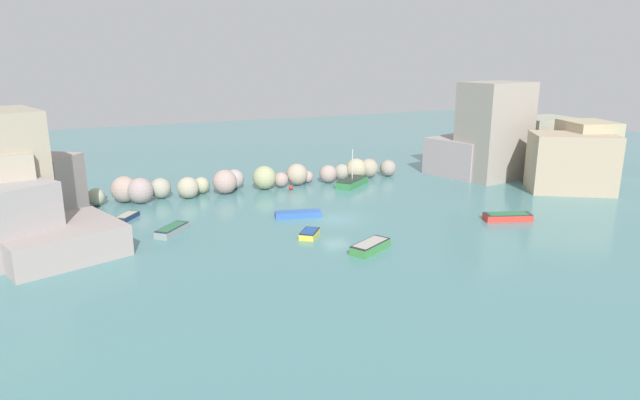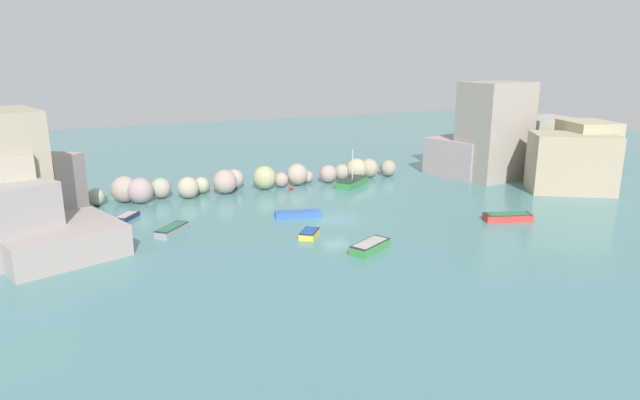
% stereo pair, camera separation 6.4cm
% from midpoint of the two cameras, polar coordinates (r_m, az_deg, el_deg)
% --- Properties ---
extents(cove_water, '(160.00, 160.00, 0.00)m').
position_cam_midpoint_polar(cove_water, '(51.71, 1.70, -2.02)').
color(cove_water, teal).
rests_on(cove_water, ground).
extents(cliff_headland_right, '(21.45, 23.15, 11.77)m').
position_cam_midpoint_polar(cliff_headland_right, '(74.48, 20.76, 5.20)').
color(cliff_headland_right, tan).
rests_on(cliff_headland_right, ground).
extents(rock_breakwater, '(36.44, 4.73, 2.75)m').
position_cam_midpoint_polar(rock_breakwater, '(63.09, -7.02, 2.12)').
color(rock_breakwater, '#A7AA8D').
rests_on(rock_breakwater, ground).
extents(channel_buoy, '(0.49, 0.49, 0.49)m').
position_cam_midpoint_polar(channel_buoy, '(62.91, -2.98, 1.28)').
color(channel_buoy, red).
rests_on(channel_buoy, cove_water).
extents(moored_boat_0, '(2.52, 2.85, 0.44)m').
position_cam_midpoint_polar(moored_boat_0, '(54.92, -19.32, -1.61)').
color(moored_boat_0, navy).
rests_on(moored_boat_0, cove_water).
extents(moored_boat_1, '(5.13, 4.46, 4.36)m').
position_cam_midpoint_polar(moored_boat_1, '(64.79, 3.38, 1.84)').
color(moored_boat_1, '#357F46').
rests_on(moored_boat_1, cove_water).
extents(moored_boat_2, '(2.44, 2.60, 0.58)m').
position_cam_midpoint_polar(moored_boat_2, '(46.71, -1.06, -3.50)').
color(moored_boat_2, yellow).
rests_on(moored_boat_2, cove_water).
extents(moored_boat_3, '(3.33, 3.45, 0.66)m').
position_cam_midpoint_polar(moored_boat_3, '(49.23, -15.04, -3.00)').
color(moored_boat_3, gray).
rests_on(moored_boat_3, cove_water).
extents(moored_boat_4, '(4.56, 2.36, 0.52)m').
position_cam_midpoint_polar(moored_boat_4, '(52.53, -2.25, -1.46)').
color(moored_boat_4, '#3260B5').
rests_on(moored_boat_4, cove_water).
extents(moored_boat_5, '(4.04, 3.07, 0.72)m').
position_cam_midpoint_polar(moored_boat_5, '(43.69, 5.25, -4.79)').
color(moored_boat_5, '#3E8A44').
rests_on(moored_boat_5, cove_water).
extents(moored_boat_6, '(4.57, 2.83, 0.68)m').
position_cam_midpoint_polar(moored_boat_6, '(54.17, 18.88, -1.66)').
color(moored_boat_6, red).
rests_on(moored_boat_6, cove_water).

